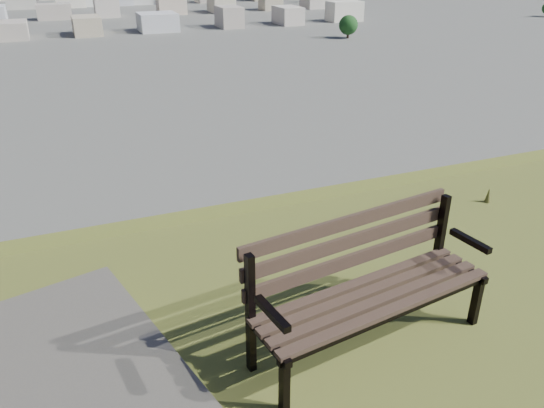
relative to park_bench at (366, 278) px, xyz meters
name	(u,v)px	position (x,y,z in m)	size (l,w,h in m)	color
park_bench	(366,278)	(0.00, 0.00, 0.00)	(1.94, 0.87, 0.98)	#463328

